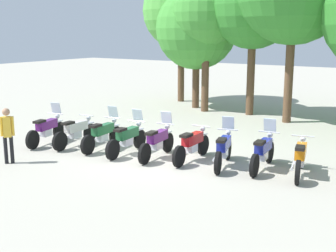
{
  "coord_description": "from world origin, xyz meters",
  "views": [
    {
      "loc": [
        7.64,
        -11.05,
        3.82
      ],
      "look_at": [
        0.0,
        0.5,
        0.9
      ],
      "focal_mm": 47.65,
      "sensor_mm": 36.0,
      "label": 1
    }
  ],
  "objects": [
    {
      "name": "motorcycle_3",
      "position": [
        -1.06,
        -0.24,
        0.52
      ],
      "size": [
        0.62,
        2.19,
        1.37
      ],
      "rotation": [
        0.0,
        0.0,
        1.65
      ],
      "color": "black",
      "rests_on": "ground_plane"
    },
    {
      "name": "motorcycle_5",
      "position": [
        1.05,
        0.23,
        0.5
      ],
      "size": [
        0.62,
        2.19,
        0.99
      ],
      "rotation": [
        0.0,
        0.0,
        1.61
      ],
      "color": "black",
      "rests_on": "ground_plane"
    },
    {
      "name": "motorcycle_6",
      "position": [
        2.1,
        0.25,
        0.52
      ],
      "size": [
        0.81,
        2.14,
        1.37
      ],
      "rotation": [
        0.0,
        0.0,
        1.85
      ],
      "color": "black",
      "rests_on": "ground_plane"
    },
    {
      "name": "person_0",
      "position": [
        -3.32,
        -3.03,
        0.97
      ],
      "size": [
        0.33,
        0.35,
        1.66
      ],
      "rotation": [
        0.0,
        0.0,
        2.41
      ],
      "color": "black",
      "rests_on": "ground_plane"
    },
    {
      "name": "tree_0",
      "position": [
        -5.51,
        10.16,
        4.96
      ],
      "size": [
        4.22,
        4.22,
        7.09
      ],
      "color": "brown",
      "rests_on": "ground_plane"
    },
    {
      "name": "motorcycle_0",
      "position": [
        -4.24,
        -0.75,
        0.52
      ],
      "size": [
        0.75,
        2.15,
        1.37
      ],
      "rotation": [
        0.0,
        0.0,
        1.81
      ],
      "color": "black",
      "rests_on": "ground_plane"
    },
    {
      "name": "ground_plane",
      "position": [
        0.0,
        0.0,
        0.0
      ],
      "size": [
        80.0,
        80.0,
        0.0
      ],
      "primitive_type": "plane",
      "color": "#ADA899"
    },
    {
      "name": "tree_1",
      "position": [
        -3.73,
        8.72,
        3.99
      ],
      "size": [
        4.09,
        4.09,
        6.05
      ],
      "color": "brown",
      "rests_on": "ground_plane"
    },
    {
      "name": "motorcycle_7",
      "position": [
        3.16,
        0.6,
        0.52
      ],
      "size": [
        0.62,
        2.19,
        1.37
      ],
      "rotation": [
        0.0,
        0.0,
        1.67
      ],
      "color": "black",
      "rests_on": "ground_plane"
    },
    {
      "name": "tree_3",
      "position": [
        -0.59,
        8.38,
        4.98
      ],
      "size": [
        3.92,
        3.92,
        6.96
      ],
      "color": "brown",
      "rests_on": "ground_plane"
    },
    {
      "name": "motorcycle_2",
      "position": [
        -2.12,
        -0.22,
        0.52
      ],
      "size": [
        0.62,
        2.19,
        1.37
      ],
      "rotation": [
        0.0,
        0.0,
        1.67
      ],
      "color": "black",
      "rests_on": "ground_plane"
    },
    {
      "name": "tree_2",
      "position": [
        -2.81,
        8.03,
        4.69
      ],
      "size": [
        3.25,
        3.25,
        6.35
      ],
      "color": "brown",
      "rests_on": "ground_plane"
    },
    {
      "name": "motorcycle_8",
      "position": [
        4.22,
        0.63,
        0.5
      ],
      "size": [
        0.74,
        2.15,
        0.99
      ],
      "rotation": [
        0.0,
        0.0,
        1.8
      ],
      "color": "black",
      "rests_on": "ground_plane"
    },
    {
      "name": "motorcycle_1",
      "position": [
        -3.18,
        -0.41,
        0.5
      ],
      "size": [
        0.62,
        2.19,
        0.99
      ],
      "rotation": [
        0.0,
        0.0,
        1.64
      ],
      "color": "black",
      "rests_on": "ground_plane"
    },
    {
      "name": "motorcycle_4",
      "position": [
        -0.01,
        -0.08,
        0.52
      ],
      "size": [
        0.62,
        2.19,
        1.37
      ],
      "rotation": [
        0.0,
        0.0,
        1.69
      ],
      "color": "black",
      "rests_on": "ground_plane"
    }
  ]
}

